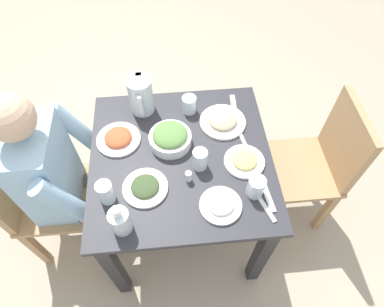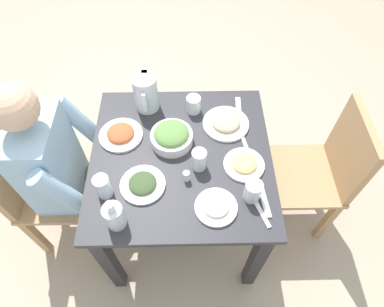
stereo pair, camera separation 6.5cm
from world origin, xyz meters
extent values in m
plane|color=tan|center=(0.00, 0.00, 0.00)|extent=(8.00, 8.00, 0.00)
cube|color=#2D2D33|center=(0.00, 0.00, 0.72)|extent=(0.83, 0.83, 0.03)
cube|color=#232328|center=(-0.36, -0.36, 0.35)|extent=(0.06, 0.06, 0.71)
cube|color=#232328|center=(0.36, -0.36, 0.35)|extent=(0.06, 0.06, 0.71)
cube|color=#232328|center=(-0.36, 0.36, 0.35)|extent=(0.06, 0.06, 0.71)
cube|color=#232328|center=(0.36, 0.36, 0.35)|extent=(0.06, 0.06, 0.71)
cube|color=tan|center=(-0.18, -0.82, 0.21)|extent=(0.04, 0.04, 0.43)
cube|color=tan|center=(0.16, -0.82, 0.21)|extent=(0.04, 0.04, 0.43)
cube|color=tan|center=(-0.18, -0.48, 0.21)|extent=(0.04, 0.04, 0.43)
cube|color=tan|center=(0.16, -0.48, 0.21)|extent=(0.04, 0.04, 0.43)
cube|color=tan|center=(-0.01, -0.65, 0.44)|extent=(0.40, 0.40, 0.03)
cube|color=tan|center=(-0.01, -0.83, 0.66)|extent=(0.38, 0.04, 0.42)
cube|color=tan|center=(0.10, 0.82, 0.21)|extent=(0.04, 0.04, 0.43)
cube|color=tan|center=(-0.24, 0.82, 0.21)|extent=(0.04, 0.04, 0.43)
cube|color=tan|center=(0.10, 0.48, 0.21)|extent=(0.04, 0.04, 0.43)
cube|color=tan|center=(-0.24, 0.48, 0.21)|extent=(0.04, 0.04, 0.43)
cube|color=tan|center=(-0.07, 0.65, 0.44)|extent=(0.40, 0.40, 0.03)
cube|color=tan|center=(-0.07, 0.83, 0.66)|extent=(0.38, 0.04, 0.42)
cube|color=#9EC6E0|center=(-0.01, -0.62, 0.70)|extent=(0.32, 0.20, 0.50)
sphere|color=#DBB28E|center=(-0.01, -0.62, 1.07)|extent=(0.19, 0.19, 0.19)
cylinder|color=#665B4C|center=(-0.09, -0.43, 0.42)|extent=(0.11, 0.38, 0.11)
cylinder|color=#665B4C|center=(-0.09, -0.24, 0.23)|extent=(0.10, 0.10, 0.45)
cylinder|color=#9EC6E0|center=(-0.21, -0.48, 0.73)|extent=(0.08, 0.23, 0.37)
cylinder|color=#665B4C|center=(0.08, -0.43, 0.42)|extent=(0.11, 0.38, 0.11)
cylinder|color=#665B4C|center=(0.08, -0.24, 0.23)|extent=(0.10, 0.10, 0.45)
cylinder|color=#9EC6E0|center=(0.19, -0.48, 0.73)|extent=(0.08, 0.23, 0.37)
cylinder|color=silver|center=(-0.31, -0.17, 0.83)|extent=(0.12, 0.12, 0.19)
cube|color=silver|center=(-0.24, -0.17, 0.84)|extent=(0.02, 0.02, 0.11)
cube|color=silver|center=(-0.37, -0.17, 0.92)|extent=(0.04, 0.03, 0.02)
cylinder|color=white|center=(-0.08, -0.04, 0.77)|extent=(0.20, 0.20, 0.05)
ellipsoid|color=#608E47|center=(-0.08, -0.04, 0.80)|extent=(0.16, 0.16, 0.06)
cylinder|color=white|center=(0.15, -0.16, 0.75)|extent=(0.20, 0.20, 0.01)
ellipsoid|color=#3D512D|center=(0.15, -0.16, 0.76)|extent=(0.12, 0.12, 0.03)
cylinder|color=white|center=(0.27, 0.14, 0.75)|extent=(0.18, 0.18, 0.01)
ellipsoid|color=white|center=(0.27, 0.14, 0.76)|extent=(0.11, 0.11, 0.04)
cylinder|color=white|center=(-0.18, 0.22, 0.75)|extent=(0.23, 0.23, 0.01)
ellipsoid|color=#B7AD89|center=(-0.18, 0.22, 0.76)|extent=(0.14, 0.14, 0.04)
cylinder|color=white|center=(-0.12, -0.29, 0.75)|extent=(0.21, 0.21, 0.01)
ellipsoid|color=#CC5B33|center=(-0.12, -0.29, 0.76)|extent=(0.13, 0.13, 0.04)
cylinder|color=white|center=(0.06, 0.28, 0.75)|extent=(0.18, 0.18, 0.01)
ellipsoid|color=#E0C670|center=(0.06, 0.28, 0.76)|extent=(0.11, 0.11, 0.04)
cylinder|color=silver|center=(-0.28, 0.06, 0.78)|extent=(0.07, 0.07, 0.09)
cylinder|color=silver|center=(0.19, -0.32, 0.79)|extent=(0.07, 0.07, 0.11)
cylinder|color=silver|center=(0.22, 0.30, 0.79)|extent=(0.07, 0.07, 0.10)
cylinder|color=silver|center=(0.06, 0.08, 0.79)|extent=(0.07, 0.07, 0.10)
cylinder|color=silver|center=(0.32, -0.26, 0.80)|extent=(0.08, 0.08, 0.12)
cylinder|color=white|center=(0.32, -0.26, 0.78)|extent=(0.07, 0.07, 0.07)
cylinder|color=silver|center=(0.32, -0.26, 0.88)|extent=(0.03, 0.03, 0.04)
cylinder|color=white|center=(0.13, 0.02, 0.76)|extent=(0.03, 0.03, 0.04)
cylinder|color=#B2B2B7|center=(0.13, 0.02, 0.79)|extent=(0.03, 0.03, 0.01)
cube|color=silver|center=(0.23, 0.35, 0.74)|extent=(0.17, 0.04, 0.01)
cube|color=silver|center=(0.27, 0.32, 0.74)|extent=(0.18, 0.08, 0.01)
cube|color=silver|center=(-0.28, 0.29, 0.74)|extent=(0.17, 0.04, 0.01)
cube|color=silver|center=(-0.04, 0.30, 0.74)|extent=(0.19, 0.05, 0.01)
camera|label=1|loc=(0.86, -0.03, 1.99)|focal=31.02mm
camera|label=2|loc=(0.87, 0.03, 1.99)|focal=31.02mm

